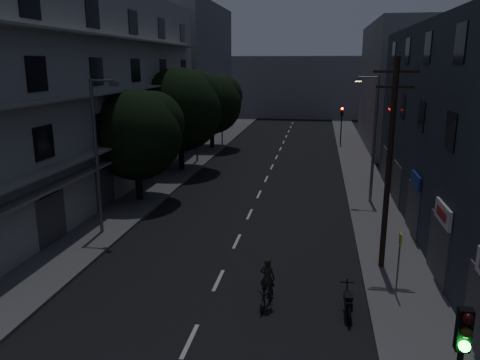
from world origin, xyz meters
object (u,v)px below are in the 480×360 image
(motorcycle, at_px, (348,304))
(cyclist, at_px, (267,291))
(utility_pole, at_px, (389,162))
(bus_stop_sign, at_px, (399,253))

(motorcycle, xyz_separation_m, cyclist, (-2.94, 0.15, 0.20))
(utility_pole, xyz_separation_m, bus_stop_sign, (0.23, -2.67, -2.98))
(motorcycle, bearing_deg, utility_pole, 67.03)
(utility_pole, relative_size, motorcycle, 4.91)
(utility_pole, relative_size, bus_stop_sign, 3.56)
(bus_stop_sign, bearing_deg, cyclist, -163.21)
(utility_pole, bearing_deg, motorcycle, -111.52)
(bus_stop_sign, distance_m, cyclist, 5.21)
(motorcycle, relative_size, cyclist, 0.94)
(cyclist, bearing_deg, motorcycle, 7.65)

